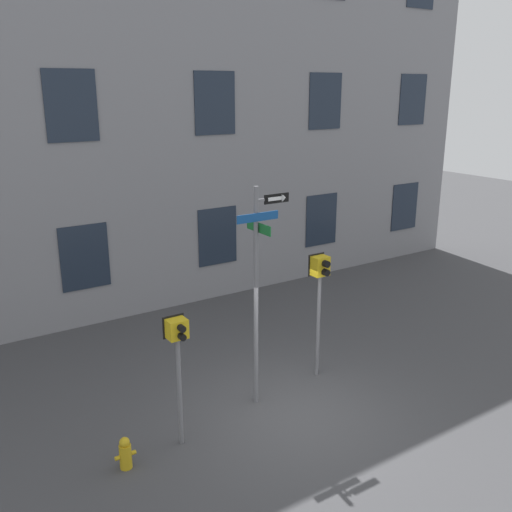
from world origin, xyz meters
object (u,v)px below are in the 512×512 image
street_sign_pole (259,279)px  fire_hydrant (125,453)px  pedestrian_signal_left (178,346)px  pedestrian_signal_right (320,281)px

street_sign_pole → fire_hydrant: street_sign_pole is taller
pedestrian_signal_left → pedestrian_signal_right: pedestrian_signal_right is taller
street_sign_pole → pedestrian_signal_left: size_ratio=1.82×
fire_hydrant → pedestrian_signal_left: bearing=6.2°
street_sign_pole → pedestrian_signal_right: bearing=7.2°
pedestrian_signal_left → fire_hydrant: bearing=-173.8°
pedestrian_signal_left → pedestrian_signal_right: size_ratio=0.88×
fire_hydrant → street_sign_pole: bearing=10.5°
pedestrian_signal_right → fire_hydrant: (-4.80, -0.79, -1.95)m
fire_hydrant → pedestrian_signal_right: bearing=9.3°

